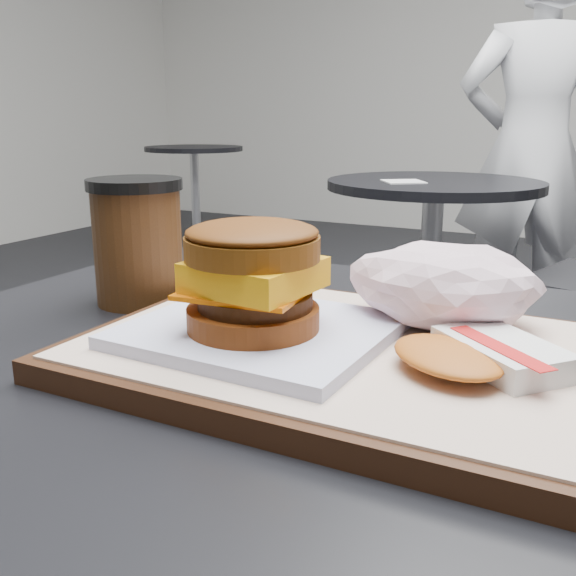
{
  "coord_description": "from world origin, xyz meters",
  "views": [
    {
      "loc": [
        0.19,
        -0.45,
        0.96
      ],
      "look_at": [
        -0.02,
        -0.05,
        0.83
      ],
      "focal_mm": 40.0,
      "sensor_mm": 36.0,
      "label": 1
    }
  ],
  "objects_px": {
    "crumpled_wrapper": "(443,284)",
    "patron": "(531,152)",
    "coffee_cup": "(138,237)",
    "neighbor_table": "(431,240)",
    "hash_brown": "(478,355)",
    "serving_tray": "(336,352)",
    "customer_table": "(330,553)",
    "breakfast_sandwich": "(255,290)"
  },
  "relations": [
    {
      "from": "coffee_cup",
      "to": "crumpled_wrapper",
      "type": "bearing_deg",
      "value": 1.68
    },
    {
      "from": "customer_table",
      "to": "crumpled_wrapper",
      "type": "xyz_separation_m",
      "value": [
        0.07,
        0.06,
        0.24
      ]
    },
    {
      "from": "crumpled_wrapper",
      "to": "patron",
      "type": "height_order",
      "value": "patron"
    },
    {
      "from": "hash_brown",
      "to": "coffee_cup",
      "type": "bearing_deg",
      "value": 167.65
    },
    {
      "from": "breakfast_sandwich",
      "to": "neighbor_table",
      "type": "xyz_separation_m",
      "value": [
        -0.3,
        1.69,
        -0.28
      ]
    },
    {
      "from": "customer_table",
      "to": "patron",
      "type": "height_order",
      "value": "patron"
    },
    {
      "from": "serving_tray",
      "to": "neighbor_table",
      "type": "distance_m",
      "value": 1.72
    },
    {
      "from": "breakfast_sandwich",
      "to": "crumpled_wrapper",
      "type": "bearing_deg",
      "value": 41.84
    },
    {
      "from": "crumpled_wrapper",
      "to": "customer_table",
      "type": "bearing_deg",
      "value": -139.66
    },
    {
      "from": "crumpled_wrapper",
      "to": "coffee_cup",
      "type": "height_order",
      "value": "coffee_cup"
    },
    {
      "from": "serving_tray",
      "to": "hash_brown",
      "type": "relative_size",
      "value": 2.82
    },
    {
      "from": "customer_table",
      "to": "hash_brown",
      "type": "distance_m",
      "value": 0.25
    },
    {
      "from": "crumpled_wrapper",
      "to": "patron",
      "type": "bearing_deg",
      "value": 95.34
    },
    {
      "from": "coffee_cup",
      "to": "neighbor_table",
      "type": "xyz_separation_m",
      "value": [
        -0.11,
        1.6,
        -0.29
      ]
    },
    {
      "from": "patron",
      "to": "serving_tray",
      "type": "bearing_deg",
      "value": 72.08
    },
    {
      "from": "crumpled_wrapper",
      "to": "patron",
      "type": "relative_size",
      "value": 0.09
    },
    {
      "from": "serving_tray",
      "to": "breakfast_sandwich",
      "type": "xyz_separation_m",
      "value": [
        -0.06,
        -0.03,
        0.05
      ]
    },
    {
      "from": "breakfast_sandwich",
      "to": "customer_table",
      "type": "bearing_deg",
      "value": 43.98
    },
    {
      "from": "hash_brown",
      "to": "coffee_cup",
      "type": "relative_size",
      "value": 1.07
    },
    {
      "from": "serving_tray",
      "to": "neighbor_table",
      "type": "height_order",
      "value": "serving_tray"
    },
    {
      "from": "coffee_cup",
      "to": "customer_table",
      "type": "bearing_deg",
      "value": -11.95
    },
    {
      "from": "hash_brown",
      "to": "neighbor_table",
      "type": "xyz_separation_m",
      "value": [
        -0.47,
        1.68,
        -0.25
      ]
    },
    {
      "from": "customer_table",
      "to": "patron",
      "type": "relative_size",
      "value": 0.49
    },
    {
      "from": "breakfast_sandwich",
      "to": "coffee_cup",
      "type": "relative_size",
      "value": 1.55
    },
    {
      "from": "customer_table",
      "to": "coffee_cup",
      "type": "relative_size",
      "value": 6.35
    },
    {
      "from": "hash_brown",
      "to": "neighbor_table",
      "type": "distance_m",
      "value": 1.76
    },
    {
      "from": "breakfast_sandwich",
      "to": "hash_brown",
      "type": "xyz_separation_m",
      "value": [
        0.16,
        0.02,
        -0.03
      ]
    },
    {
      "from": "serving_tray",
      "to": "coffee_cup",
      "type": "bearing_deg",
      "value": 164.7
    },
    {
      "from": "breakfast_sandwich",
      "to": "coffee_cup",
      "type": "distance_m",
      "value": 0.21
    },
    {
      "from": "neighbor_table",
      "to": "patron",
      "type": "xyz_separation_m",
      "value": [
        0.21,
        0.68,
        0.26
      ]
    },
    {
      "from": "crumpled_wrapper",
      "to": "coffee_cup",
      "type": "bearing_deg",
      "value": -178.32
    },
    {
      "from": "neighbor_table",
      "to": "patron",
      "type": "bearing_deg",
      "value": 72.91
    },
    {
      "from": "breakfast_sandwich",
      "to": "crumpled_wrapper",
      "type": "height_order",
      "value": "breakfast_sandwich"
    },
    {
      "from": "customer_table",
      "to": "serving_tray",
      "type": "distance_m",
      "value": 0.2
    },
    {
      "from": "coffee_cup",
      "to": "neighbor_table",
      "type": "bearing_deg",
      "value": 94.03
    },
    {
      "from": "customer_table",
      "to": "breakfast_sandwich",
      "type": "distance_m",
      "value": 0.25
    },
    {
      "from": "breakfast_sandwich",
      "to": "patron",
      "type": "xyz_separation_m",
      "value": [
        -0.1,
        2.37,
        -0.02
      ]
    },
    {
      "from": "customer_table",
      "to": "serving_tray",
      "type": "height_order",
      "value": "serving_tray"
    },
    {
      "from": "serving_tray",
      "to": "hash_brown",
      "type": "xyz_separation_m",
      "value": [
        0.11,
        -0.01,
        0.02
      ]
    },
    {
      "from": "customer_table",
      "to": "hash_brown",
      "type": "xyz_separation_m",
      "value": [
        0.12,
        -0.03,
        0.22
      ]
    },
    {
      "from": "hash_brown",
      "to": "crumpled_wrapper",
      "type": "xyz_separation_m",
      "value": [
        -0.05,
        0.09,
        0.02
      ]
    },
    {
      "from": "breakfast_sandwich",
      "to": "hash_brown",
      "type": "bearing_deg",
      "value": 6.12
    }
  ]
}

